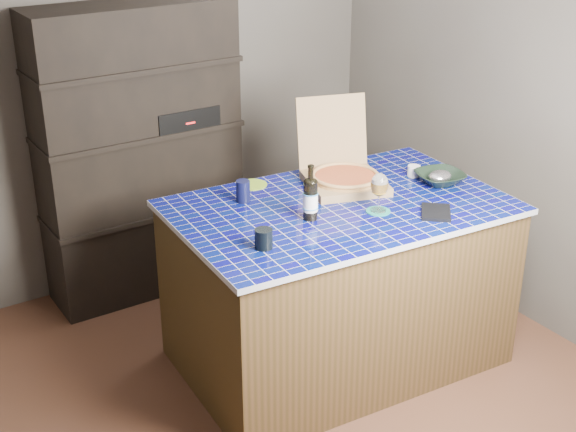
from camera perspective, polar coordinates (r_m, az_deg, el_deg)
room at (r=3.54m, az=-1.05°, el=2.65°), size 3.50×3.50×3.50m
shelving_unit at (r=4.95m, az=-10.46°, el=4.39°), size 1.20×0.41×1.80m
kitchen_island at (r=4.31m, az=3.57°, el=-4.82°), size 1.76×1.18×0.93m
pizza_box at (r=4.32m, az=3.98°, el=2.96°), size 0.52×0.58×0.43m
mead_bottle at (r=3.89m, az=1.61°, el=1.28°), size 0.08×0.08×0.28m
teal_trivet at (r=4.03m, az=6.43°, el=0.34°), size 0.12×0.12×0.01m
wine_glass at (r=3.98m, az=6.52°, el=2.16°), size 0.09×0.09×0.20m
tumbler at (r=3.63m, az=-1.75°, el=-1.63°), size 0.08×0.08×0.09m
dvd_case at (r=4.05m, az=10.48°, el=0.27°), size 0.24×0.24×0.02m
bowl at (r=4.43m, az=10.76°, el=2.68°), size 0.30×0.30×0.06m
foil_contents at (r=4.42m, az=10.77°, el=2.79°), size 0.14×0.11×0.06m
white_jar at (r=4.50m, az=8.94°, el=3.19°), size 0.07×0.07×0.06m
navy_cup at (r=4.11m, az=-3.21°, el=1.77°), size 0.07×0.07×0.11m
green_trivet at (r=4.34m, az=-2.58°, el=2.25°), size 0.16×0.16×0.01m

